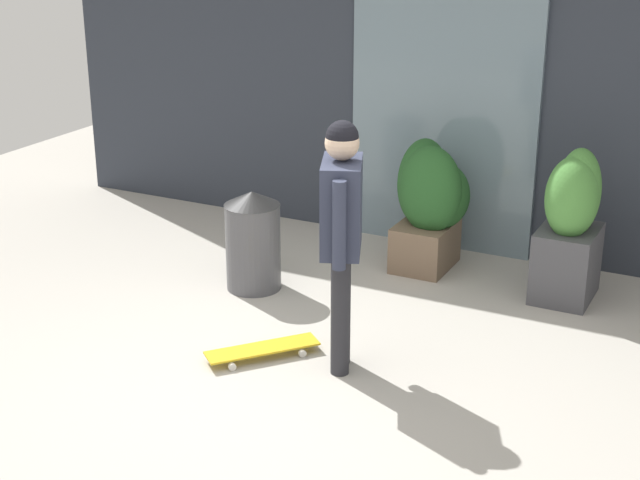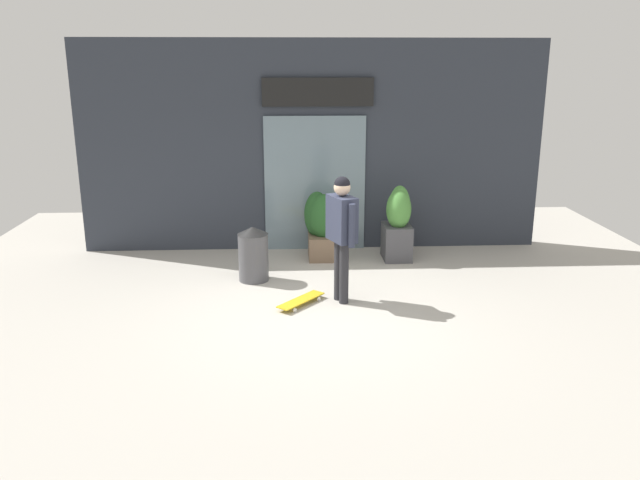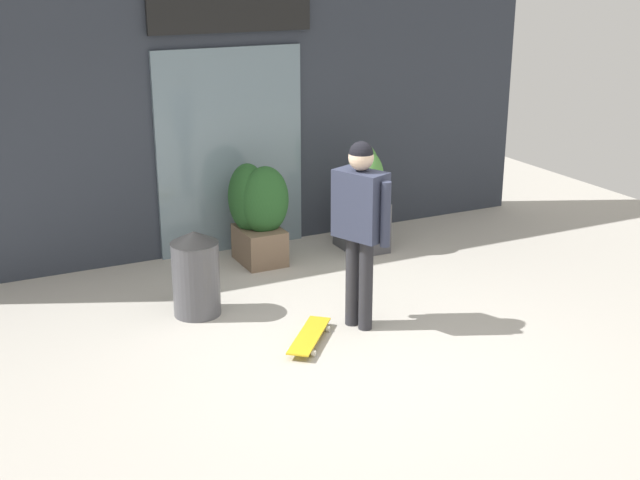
{
  "view_description": "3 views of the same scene",
  "coord_description": "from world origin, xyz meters",
  "px_view_note": "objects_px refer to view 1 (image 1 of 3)",
  "views": [
    {
      "loc": [
        2.88,
        -5.14,
        3.19
      ],
      "look_at": [
        0.0,
        0.53,
        0.83
      ],
      "focal_mm": 53.65,
      "sensor_mm": 36.0,
      "label": 1
    },
    {
      "loc": [
        -0.44,
        -8.07,
        3.26
      ],
      "look_at": [
        0.0,
        0.53,
        0.83
      ],
      "focal_mm": 35.65,
      "sensor_mm": 36.0,
      "label": 2
    },
    {
      "loc": [
        -3.3,
        -6.12,
        3.34
      ],
      "look_at": [
        0.0,
        0.53,
        0.83
      ],
      "focal_mm": 47.59,
      "sensor_mm": 36.0,
      "label": 3
    }
  ],
  "objects_px": {
    "skateboarder": "(341,220)",
    "skateboard": "(262,349)",
    "planter_box_left": "(430,199)",
    "trash_bin": "(253,240)",
    "planter_box_right": "(571,224)"
  },
  "relations": [
    {
      "from": "skateboarder",
      "to": "planter_box_right",
      "type": "relative_size",
      "value": 1.41
    },
    {
      "from": "skateboard",
      "to": "planter_box_right",
      "type": "relative_size",
      "value": 0.6
    },
    {
      "from": "skateboarder",
      "to": "skateboard",
      "type": "xyz_separation_m",
      "value": [
        -0.57,
        -0.11,
        -1.04
      ]
    },
    {
      "from": "planter_box_left",
      "to": "trash_bin",
      "type": "height_order",
      "value": "planter_box_left"
    },
    {
      "from": "trash_bin",
      "to": "skateboard",
      "type": "bearing_deg",
      "value": -56.69
    },
    {
      "from": "skateboard",
      "to": "trash_bin",
      "type": "xyz_separation_m",
      "value": [
        -0.7,
        1.07,
        0.36
      ]
    },
    {
      "from": "planter_box_left",
      "to": "trash_bin",
      "type": "xyz_separation_m",
      "value": [
        -1.13,
        -1.13,
        -0.2
      ]
    },
    {
      "from": "skateboard",
      "to": "planter_box_right",
      "type": "bearing_deg",
      "value": -179.1
    },
    {
      "from": "skateboard",
      "to": "trash_bin",
      "type": "relative_size",
      "value": 0.89
    },
    {
      "from": "skateboard",
      "to": "planter_box_right",
      "type": "xyz_separation_m",
      "value": [
        1.69,
        2.04,
        0.59
      ]
    },
    {
      "from": "trash_bin",
      "to": "skateboarder",
      "type": "bearing_deg",
      "value": -36.95
    },
    {
      "from": "skateboard",
      "to": "planter_box_left",
      "type": "relative_size",
      "value": 0.67
    },
    {
      "from": "skateboarder",
      "to": "planter_box_right",
      "type": "height_order",
      "value": "skateboarder"
    },
    {
      "from": "skateboarder",
      "to": "skateboard",
      "type": "bearing_deg",
      "value": -11.66
    },
    {
      "from": "skateboarder",
      "to": "planter_box_left",
      "type": "bearing_deg",
      "value": -108.71
    }
  ]
}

